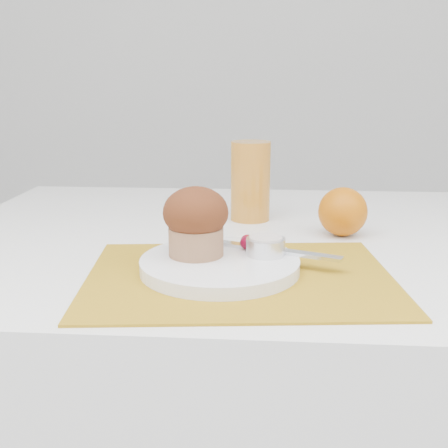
# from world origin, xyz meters

# --- Properties ---
(table) EXTENTS (1.20, 0.80, 0.75)m
(table) POSITION_xyz_m (0.00, 0.05, 0.38)
(table) COLOR white
(table) RESTS_ON ground
(placemat) EXTENTS (0.44, 0.34, 0.00)m
(placemat) POSITION_xyz_m (-0.07, -0.17, 0.75)
(placemat) COLOR #AC7E17
(placemat) RESTS_ON table
(plate) EXTENTS (0.24, 0.24, 0.02)m
(plate) POSITION_xyz_m (-0.10, -0.15, 0.76)
(plate) COLOR white
(plate) RESTS_ON placemat
(ramekin) EXTENTS (0.06, 0.06, 0.02)m
(ramekin) POSITION_xyz_m (-0.03, -0.13, 0.78)
(ramekin) COLOR silver
(ramekin) RESTS_ON plate
(cream) EXTENTS (0.05, 0.05, 0.01)m
(cream) POSITION_xyz_m (-0.03, -0.13, 0.80)
(cream) COLOR beige
(cream) RESTS_ON ramekin
(raspberry_near) EXTENTS (0.02, 0.02, 0.02)m
(raspberry_near) POSITION_xyz_m (-0.06, -0.09, 0.78)
(raspberry_near) COLOR #5D020D
(raspberry_near) RESTS_ON plate
(raspberry_far) EXTENTS (0.02, 0.02, 0.02)m
(raspberry_far) POSITION_xyz_m (-0.06, -0.10, 0.78)
(raspberry_far) COLOR #4E0214
(raspberry_far) RESTS_ON plate
(butter_knife) EXTENTS (0.20, 0.09, 0.01)m
(butter_knife) POSITION_xyz_m (-0.02, -0.11, 0.77)
(butter_knife) COLOR silver
(butter_knife) RESTS_ON plate
(orange) EXTENTS (0.08, 0.08, 0.08)m
(orange) POSITION_xyz_m (0.10, 0.06, 0.79)
(orange) COLOR #C66307
(orange) RESTS_ON table
(juice_glass) EXTENTS (0.08, 0.08, 0.15)m
(juice_glass) POSITION_xyz_m (-0.06, 0.16, 0.82)
(juice_glass) COLOR orange
(juice_glass) RESTS_ON table
(muffin) EXTENTS (0.10, 0.10, 0.10)m
(muffin) POSITION_xyz_m (-0.13, -0.13, 0.82)
(muffin) COLOR #A3714F
(muffin) RESTS_ON plate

